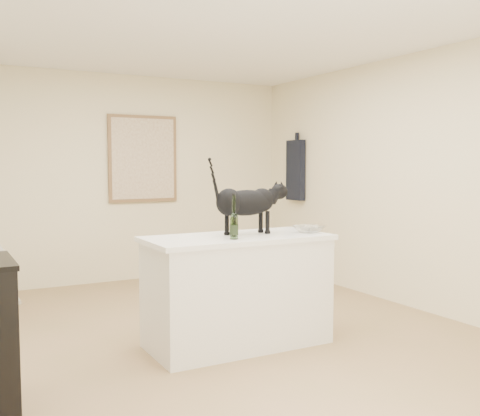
# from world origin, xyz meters

# --- Properties ---
(floor) EXTENTS (5.50, 5.50, 0.00)m
(floor) POSITION_xyz_m (0.00, 0.00, 0.00)
(floor) COLOR #9E7854
(floor) RESTS_ON ground
(ceiling) EXTENTS (5.50, 5.50, 0.00)m
(ceiling) POSITION_xyz_m (0.00, 0.00, 2.60)
(ceiling) COLOR white
(ceiling) RESTS_ON ground
(wall_back) EXTENTS (4.50, 0.00, 4.50)m
(wall_back) POSITION_xyz_m (0.00, 2.75, 1.30)
(wall_back) COLOR beige
(wall_back) RESTS_ON ground
(wall_right) EXTENTS (0.00, 5.50, 5.50)m
(wall_right) POSITION_xyz_m (2.25, 0.00, 1.30)
(wall_right) COLOR beige
(wall_right) RESTS_ON ground
(island_base) EXTENTS (1.44, 0.67, 0.86)m
(island_base) POSITION_xyz_m (0.10, -0.20, 0.43)
(island_base) COLOR white
(island_base) RESTS_ON floor
(island_top) EXTENTS (1.50, 0.70, 0.04)m
(island_top) POSITION_xyz_m (0.10, -0.20, 0.88)
(island_top) COLOR white
(island_top) RESTS_ON island_base
(artwork_frame) EXTENTS (0.90, 0.03, 1.10)m
(artwork_frame) POSITION_xyz_m (0.30, 2.72, 1.55)
(artwork_frame) COLOR brown
(artwork_frame) RESTS_ON wall_back
(artwork_canvas) EXTENTS (0.82, 0.00, 1.02)m
(artwork_canvas) POSITION_xyz_m (0.30, 2.70, 1.55)
(artwork_canvas) COLOR beige
(artwork_canvas) RESTS_ON wall_back
(hanging_garment) EXTENTS (0.08, 0.34, 0.80)m
(hanging_garment) POSITION_xyz_m (2.19, 2.05, 1.40)
(hanging_garment) COLOR black
(hanging_garment) RESTS_ON wall_right
(black_cat) EXTENTS (0.68, 0.24, 0.47)m
(black_cat) POSITION_xyz_m (0.20, -0.16, 1.13)
(black_cat) COLOR black
(black_cat) RESTS_ON island_top
(wine_bottle) EXTENTS (0.08, 0.08, 0.31)m
(wine_bottle) POSITION_xyz_m (-0.02, -0.37, 1.05)
(wine_bottle) COLOR #2B4F1F
(wine_bottle) RESTS_ON island_top
(glass_bowl) EXTENTS (0.27, 0.27, 0.06)m
(glass_bowl) POSITION_xyz_m (0.73, -0.31, 0.93)
(glass_bowl) COLOR silver
(glass_bowl) RESTS_ON island_top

